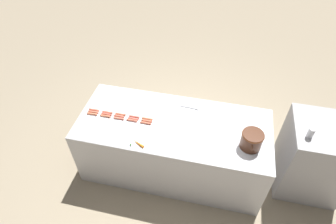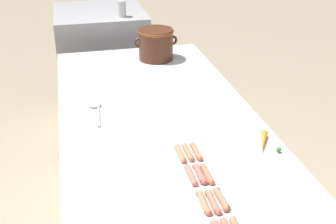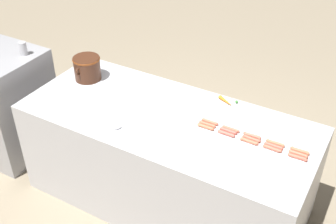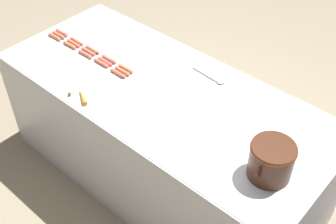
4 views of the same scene
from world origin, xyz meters
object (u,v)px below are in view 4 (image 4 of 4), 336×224
object	(u,v)px
hot_dog_11	(70,45)
bean_pot	(271,159)
hot_dog_2	(92,50)
carrot	(81,96)
hot_dog_4	(126,68)
hot_dog_12	(85,54)
hot_dog_8	(105,61)
hot_dog_9	(122,71)
hot_dog_1	(77,41)
hot_dog_7	(88,51)
hot_dog_0	(62,33)
hot_dog_13	(101,63)
hot_dog_6	(73,43)
serving_spoon	(216,79)
hot_dog_10	(55,37)
hot_dog_5	(58,35)
hot_dog_3	(109,59)
hot_dog_14	(118,73)

from	to	relation	value
hot_dog_11	bean_pot	size ratio (longest dim) A/B	0.46
hot_dog_2	carrot	size ratio (longest dim) A/B	0.82
carrot	hot_dog_11	bearing A→B (deg)	-122.19
hot_dog_4	hot_dog_12	distance (m)	0.35
hot_dog_8	hot_dog_9	world-z (taller)	same
hot_dog_1	hot_dog_7	world-z (taller)	same
hot_dog_0	hot_dog_13	world-z (taller)	same
hot_dog_2	hot_dog_4	size ratio (longest dim) A/B	1.00
hot_dog_0	hot_dog_13	bearing A→B (deg)	82.74
hot_dog_0	hot_dog_7	distance (m)	0.35
hot_dog_2	hot_dog_6	world-z (taller)	same
hot_dog_4	hot_dog_6	bearing A→B (deg)	-85.98
hot_dog_8	serving_spoon	bearing A→B (deg)	117.21
hot_dog_10	hot_dog_13	bearing A→B (deg)	90.61
hot_dog_1	bean_pot	world-z (taller)	bean_pot
hot_dog_0	bean_pot	xyz separation A→B (m)	(0.15, 1.93, 0.10)
hot_dog_8	hot_dog_7	bearing A→B (deg)	-91.07
hot_dog_9	hot_dog_11	distance (m)	0.52
hot_dog_5	hot_dog_12	bearing A→B (deg)	84.41
hot_dog_9	hot_dog_13	xyz separation A→B (m)	(0.03, -0.18, 0.00)
hot_dog_8	hot_dog_4	bearing A→B (deg)	102.75
hot_dog_6	hot_dog_8	distance (m)	0.35
hot_dog_6	hot_dog_13	size ratio (longest dim) A/B	1.00
hot_dog_6	serving_spoon	distance (m)	1.11
hot_dog_1	hot_dog_5	xyz separation A→B (m)	(0.03, -0.17, 0.00)
carrot	hot_dog_7	bearing A→B (deg)	-135.87
hot_dog_5	hot_dog_0	bearing A→B (deg)	-171.47
hot_dog_3	carrot	bearing A→B (deg)	22.86
hot_dog_10	hot_dog_4	bearing A→B (deg)	96.04
hot_dog_5	serving_spoon	size ratio (longest dim) A/B	0.51
hot_dog_4	serving_spoon	size ratio (longest dim) A/B	0.51
hot_dog_4	hot_dog_7	xyz separation A→B (m)	(0.03, -0.35, 0.00)
hot_dog_2	hot_dog_5	world-z (taller)	same
hot_dog_1	hot_dog_8	distance (m)	0.35
hot_dog_5	bean_pot	world-z (taller)	bean_pot
hot_dog_8	hot_dog_12	world-z (taller)	same
hot_dog_9	hot_dog_2	bearing A→B (deg)	-95.93
hot_dog_1	hot_dog_4	distance (m)	0.52
serving_spoon	hot_dog_0	bearing A→B (deg)	-75.28
hot_dog_6	hot_dog_9	xyz separation A→B (m)	(-0.00, 0.52, 0.00)
hot_dog_11	serving_spoon	size ratio (longest dim) A/B	0.51
hot_dog_8	hot_dog_12	xyz separation A→B (m)	(0.03, -0.17, 0.00)
hot_dog_1	hot_dog_14	xyz separation A→B (m)	(0.07, 0.52, 0.00)
hot_dog_4	carrot	size ratio (longest dim) A/B	0.82
hot_dog_14	hot_dog_1	bearing A→B (deg)	-97.68
hot_dog_12	bean_pot	bearing A→B (deg)	87.25
hot_dog_12	hot_dog_1	bearing A→B (deg)	-111.12
hot_dog_2	hot_dog_5	size ratio (longest dim) A/B	1.00
hot_dog_12	bean_pot	xyz separation A→B (m)	(0.08, 1.57, 0.10)
hot_dog_8	hot_dog_13	xyz separation A→B (m)	(0.03, -0.01, 0.00)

